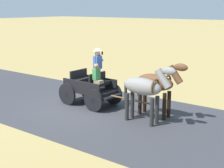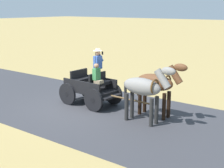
{
  "view_description": "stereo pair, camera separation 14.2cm",
  "coord_description": "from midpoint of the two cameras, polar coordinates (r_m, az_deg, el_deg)",
  "views": [
    {
      "loc": [
        9.85,
        9.04,
        4.2
      ],
      "look_at": [
        -0.57,
        1.39,
        1.1
      ],
      "focal_mm": 51.57,
      "sensor_mm": 36.0,
      "label": 1
    },
    {
      "loc": [
        9.76,
        9.16,
        4.2
      ],
      "look_at": [
        -0.57,
        1.39,
        1.1
      ],
      "focal_mm": 51.57,
      "sensor_mm": 36.0,
      "label": 2
    }
  ],
  "objects": [
    {
      "name": "ground_plane",
      "position": [
        14.02,
        -5.67,
        -4.01
      ],
      "size": [
        200.0,
        200.0,
        0.0
      ],
      "primitive_type": "plane",
      "color": "tan"
    },
    {
      "name": "road_surface",
      "position": [
        14.02,
        -5.67,
        -3.99
      ],
      "size": [
        6.48,
        160.0,
        0.01
      ],
      "primitive_type": "cube",
      "color": "#38383D",
      "rests_on": "ground"
    },
    {
      "name": "horse_drawn_carriage",
      "position": [
        14.03,
        -3.35,
        -0.49
      ],
      "size": [
        1.49,
        4.51,
        2.5
      ],
      "color": "black",
      "rests_on": "ground"
    },
    {
      "name": "horse_near_side",
      "position": [
        12.5,
        8.34,
        0.05
      ],
      "size": [
        0.6,
        2.13,
        2.21
      ],
      "color": "brown",
      "rests_on": "ground"
    },
    {
      "name": "horse_off_side",
      "position": [
        11.77,
        6.11,
        -0.73
      ],
      "size": [
        0.6,
        2.13,
        2.21
      ],
      "color": "gray",
      "rests_on": "ground"
    }
  ]
}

